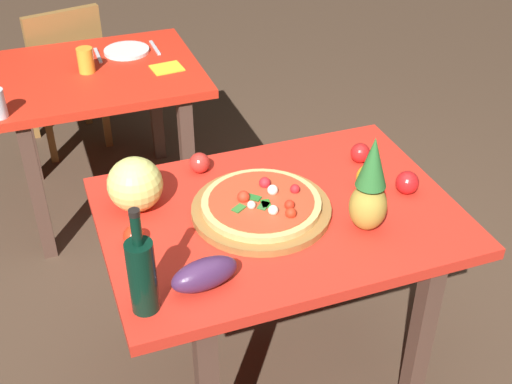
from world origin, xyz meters
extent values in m
plane|color=#4C3828|center=(0.00, 0.00, 0.00)|extent=(10.00, 10.00, 0.00)
cube|color=brown|center=(0.37, -0.37, 0.35)|extent=(0.06, 0.06, 0.69)
cube|color=brown|center=(-0.37, 0.37, 0.35)|extent=(0.06, 0.06, 0.69)
cube|color=brown|center=(0.37, 0.37, 0.35)|extent=(0.06, 0.06, 0.69)
cube|color=red|center=(0.00, 0.00, 0.71)|extent=(1.15, 0.83, 0.04)
cube|color=brown|center=(-0.75, 0.98, 0.35)|extent=(0.06, 0.06, 0.69)
cube|color=brown|center=(-0.06, 0.98, 0.35)|extent=(0.06, 0.06, 0.69)
cube|color=brown|center=(-0.75, 1.66, 0.35)|extent=(0.06, 0.06, 0.69)
cube|color=brown|center=(-0.06, 1.66, 0.35)|extent=(0.06, 0.06, 0.69)
cube|color=red|center=(-0.41, 1.32, 0.71)|extent=(0.98, 0.79, 0.04)
cube|color=olive|center=(-0.39, 2.21, 0.21)|extent=(0.04, 0.04, 0.41)
cube|color=olive|center=(-0.71, 2.14, 0.21)|extent=(0.04, 0.04, 0.41)
cube|color=olive|center=(-0.32, 1.89, 0.21)|extent=(0.04, 0.04, 0.41)
cube|color=olive|center=(-0.64, 1.82, 0.21)|extent=(0.04, 0.04, 0.41)
cube|color=olive|center=(-0.52, 2.01, 0.43)|extent=(0.48, 0.48, 0.04)
cube|color=olive|center=(-0.48, 1.84, 0.65)|extent=(0.40, 0.13, 0.40)
cylinder|color=olive|center=(-0.06, 0.01, 0.74)|extent=(0.46, 0.46, 0.02)
cylinder|color=#E4B86B|center=(-0.06, 0.01, 0.77)|extent=(0.39, 0.39, 0.02)
cylinder|color=#C04325|center=(-0.06, 0.01, 0.78)|extent=(0.34, 0.34, 0.00)
sphere|color=red|center=(0.01, -0.05, 0.79)|extent=(0.03, 0.03, 0.03)
sphere|color=red|center=(0.06, 0.02, 0.79)|extent=(0.03, 0.03, 0.03)
sphere|color=red|center=(-0.02, 0.09, 0.79)|extent=(0.04, 0.04, 0.04)
sphere|color=red|center=(-0.11, 0.03, 0.79)|extent=(0.04, 0.04, 0.04)
sphere|color=red|center=(0.00, -0.10, 0.79)|extent=(0.04, 0.04, 0.04)
cube|color=#367533|center=(-0.06, -0.02, 0.78)|extent=(0.05, 0.05, 0.00)
cube|color=#247E22|center=(-0.05, -0.02, 0.78)|extent=(0.03, 0.05, 0.00)
cube|color=#277129|center=(-0.08, 0.03, 0.78)|extent=(0.05, 0.05, 0.00)
cube|color=#347A2F|center=(-0.14, -0.01, 0.78)|extent=(0.05, 0.05, 0.00)
sphere|color=white|center=(-0.01, 0.04, 0.79)|extent=(0.04, 0.04, 0.04)
sphere|color=silver|center=(-0.10, -0.01, 0.79)|extent=(0.03, 0.03, 0.03)
sphere|color=white|center=(-0.05, -0.06, 0.79)|extent=(0.03, 0.03, 0.03)
cylinder|color=black|center=(-0.50, -0.29, 0.84)|extent=(0.08, 0.08, 0.22)
cylinder|color=black|center=(-0.50, -0.29, 1.00)|extent=(0.03, 0.03, 0.09)
cylinder|color=black|center=(-0.50, -0.29, 1.05)|extent=(0.03, 0.03, 0.02)
ellipsoid|color=#AD9238|center=(0.23, -0.17, 0.81)|extent=(0.12, 0.12, 0.16)
cone|color=#2A6E2F|center=(0.23, -0.17, 0.97)|extent=(0.10, 0.10, 0.17)
sphere|color=#DBE174|center=(-0.43, 0.18, 0.82)|extent=(0.18, 0.18, 0.18)
ellipsoid|color=yellow|center=(0.33, 0.01, 0.78)|extent=(0.09, 0.09, 0.10)
ellipsoid|color=#44254D|center=(-0.33, -0.26, 0.78)|extent=(0.21, 0.12, 0.09)
sphere|color=red|center=(0.39, 0.19, 0.77)|extent=(0.07, 0.07, 0.07)
sphere|color=red|center=(0.45, -0.05, 0.77)|extent=(0.08, 0.08, 0.08)
sphere|color=red|center=(-0.48, -0.01, 0.76)|extent=(0.06, 0.06, 0.06)
sphere|color=red|center=(-0.18, 0.32, 0.77)|extent=(0.07, 0.07, 0.07)
cylinder|color=gold|center=(-0.43, 1.31, 0.79)|extent=(0.08, 0.08, 0.11)
cylinder|color=white|center=(-0.21, 1.48, 0.74)|extent=(0.22, 0.22, 0.02)
cube|color=silver|center=(-0.35, 1.48, 0.73)|extent=(0.02, 0.18, 0.01)
cube|color=silver|center=(-0.07, 1.48, 0.73)|extent=(0.02, 0.18, 0.01)
cube|color=yellow|center=(-0.08, 1.22, 0.73)|extent=(0.15, 0.13, 0.01)
camera|label=1|loc=(-0.68, -1.64, 2.03)|focal=47.13mm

